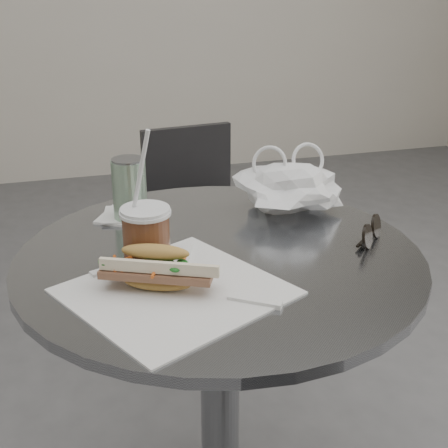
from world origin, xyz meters
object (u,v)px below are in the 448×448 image
object	(u,v)px
drink_can	(130,190)
iced_coffee	(146,239)
cafe_table	(220,375)
banh_mi	(157,268)
chair_far	(203,256)
sunglasses	(370,233)

from	to	relation	value
drink_can	iced_coffee	bearing A→B (deg)	-91.18
cafe_table	banh_mi	xyz separation A→B (m)	(-0.14, -0.11, 0.31)
iced_coffee	drink_can	xyz separation A→B (m)	(0.01, 0.24, 0.00)
chair_far	drink_can	size ratio (longest dim) A/B	5.50
sunglasses	drink_can	distance (m)	0.49
cafe_table	banh_mi	distance (m)	0.36
banh_mi	iced_coffee	size ratio (longest dim) A/B	0.94
cafe_table	drink_can	world-z (taller)	drink_can
sunglasses	drink_can	bearing A→B (deg)	105.84
banh_mi	drink_can	bearing A→B (deg)	114.48
cafe_table	iced_coffee	world-z (taller)	iced_coffee
cafe_table	banh_mi	bearing A→B (deg)	-142.16
banh_mi	cafe_table	bearing A→B (deg)	62.50
cafe_table	iced_coffee	distance (m)	0.37
cafe_table	sunglasses	bearing A→B (deg)	-5.42
cafe_table	iced_coffee	xyz separation A→B (m)	(-0.14, -0.04, 0.34)
sunglasses	banh_mi	bearing A→B (deg)	144.72
cafe_table	chair_far	world-z (taller)	chair_far
banh_mi	drink_can	xyz separation A→B (m)	(0.00, 0.31, 0.03)
chair_far	sunglasses	xyz separation A→B (m)	(0.13, -0.85, 0.43)
sunglasses	iced_coffee	bearing A→B (deg)	135.56
iced_coffee	cafe_table	bearing A→B (deg)	14.44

